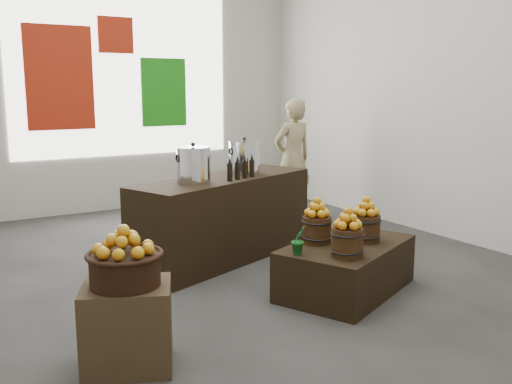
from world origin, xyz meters
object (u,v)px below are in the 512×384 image
wicker_basket (125,270)px  counter (224,218)px  stock_pot_center (244,158)px  stock_pot_left (193,166)px  display_table (346,267)px  shopper (293,158)px  crate (128,326)px

wicker_basket → counter: size_ratio=0.21×
stock_pot_center → stock_pot_left: bearing=-159.7°
display_table → shopper: shopper is taller
display_table → stock_pot_left: size_ratio=3.85×
wicker_basket → shopper: shopper is taller
crate → wicker_basket: size_ratio=1.25×
display_table → counter: size_ratio=0.59×
wicker_basket → shopper: size_ratio=0.27×
display_table → shopper: 3.06m
counter → shopper: 2.21m
wicker_basket → display_table: bearing=9.5°
display_table → stock_pot_center: 1.75m
counter → stock_pot_center: size_ratio=6.47×
stock_pot_left → shopper: (2.16, 1.43, -0.22)m
crate → stock_pot_left: size_ratio=1.68×
wicker_basket → stock_pot_left: bearing=52.8°
crate → wicker_basket: 0.37m
wicker_basket → stock_pot_center: size_ratio=1.35×
wicker_basket → stock_pot_left: (1.23, 1.63, 0.38)m
display_table → stock_pot_center: size_ratio=3.85×
stock_pot_center → wicker_basket: bearing=-135.9°
crate → stock_pot_center: 2.82m
stock_pot_left → crate: bearing=-127.2°
wicker_basket → shopper: (3.39, 3.06, 0.16)m
counter → stock_pot_left: (-0.41, -0.15, 0.60)m
counter → stock_pot_center: (0.32, 0.12, 0.60)m
stock_pot_center → display_table: bearing=-84.9°
wicker_basket → counter: counter is taller
display_table → stock_pot_left: stock_pot_left is taller
crate → counter: bearing=47.3°
stock_pot_center → shopper: 1.86m
crate → stock_pot_center: bearing=44.1°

